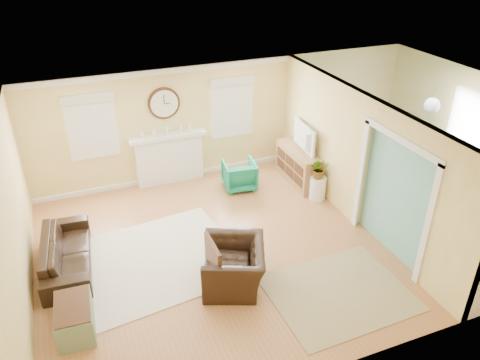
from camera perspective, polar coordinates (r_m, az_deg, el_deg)
name	(u,v)px	position (r m, az deg, el deg)	size (l,w,h in m)	color
floor	(284,234)	(9.07, 5.44, -6.60)	(9.00, 9.00, 0.00)	#AB7447
wall_back	(229,117)	(10.88, -1.31, 7.63)	(9.00, 0.02, 2.60)	#D6B56B
wall_front	(395,279)	(6.34, 18.35, -11.43)	(9.00, 0.02, 2.60)	#D6B56B
wall_left	(14,228)	(7.69, -25.80, -5.26)	(0.02, 6.00, 2.60)	#D6B56B
wall_right	(480,137)	(11.04, 27.25, 4.65)	(0.02, 6.00, 2.60)	#D6B56B
ceiling	(292,105)	(7.85, 6.32, 9.03)	(9.00, 6.00, 0.02)	white
partition	(352,152)	(9.29, 13.44, 3.33)	(0.17, 6.00, 2.60)	#D6B56B
fireplace	(169,157)	(10.67, -8.62, 2.73)	(1.70, 0.30, 1.17)	white
wall_clock	(164,103)	(10.27, -9.25, 9.22)	(0.70, 0.07, 0.70)	#492B14
window_left	(91,122)	(10.14, -17.74, 6.77)	(1.05, 0.13, 1.42)	white
window_right	(232,103)	(10.73, -0.99, 9.37)	(1.05, 0.13, 1.42)	white
french_doors	(476,146)	(11.08, 26.86, 3.68)	(0.06, 1.70, 2.20)	white
pendant	(432,105)	(9.69, 22.35, 8.40)	(0.30, 0.30, 0.55)	gold
rug_cream	(157,260)	(8.53, -10.08, -9.55)	(2.79, 2.42, 0.01)	beige
rug_jute	(339,293)	(7.92, 11.94, -13.30)	(2.17, 1.78, 0.01)	tan
rug_grey	(414,195)	(10.93, 20.40, -1.75)	(2.26, 2.82, 0.01)	gray
sofa	(66,253)	(8.63, -20.40, -8.31)	(1.97, 0.77, 0.57)	black
eames_chair	(234,266)	(7.71, -0.75, -10.41)	(1.12, 0.98, 0.73)	black
green_chair	(239,175)	(10.40, -0.07, 0.64)	(0.69, 0.71, 0.64)	#087D46
trunk	(75,318)	(7.43, -19.49, -15.58)	(0.55, 0.86, 0.48)	slate
credenza	(299,165)	(10.72, 7.19, 1.79)	(0.49, 1.44, 0.80)	#A47C4C
tv	(300,137)	(10.42, 7.33, 5.18)	(1.03, 0.13, 0.59)	black
garden_stool	(318,188)	(10.14, 9.44, -0.99)	(0.35, 0.35, 0.51)	white
potted_plant	(319,168)	(9.92, 9.66, 1.40)	(0.40, 0.34, 0.44)	#337F33
dining_table	(416,182)	(10.78, 20.69, -0.26)	(1.88, 1.05, 0.66)	#492B14
dining_chair_n	(388,150)	(11.46, 17.56, 3.55)	(0.55, 0.55, 1.01)	gray
dining_chair_s	(455,198)	(10.04, 24.71, -1.96)	(0.45, 0.45, 0.92)	gray
dining_chair_w	(393,177)	(10.37, 18.14, 0.31)	(0.48, 0.48, 0.91)	white
dining_chair_e	(443,170)	(10.99, 23.48, 1.18)	(0.54, 0.54, 0.97)	gray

